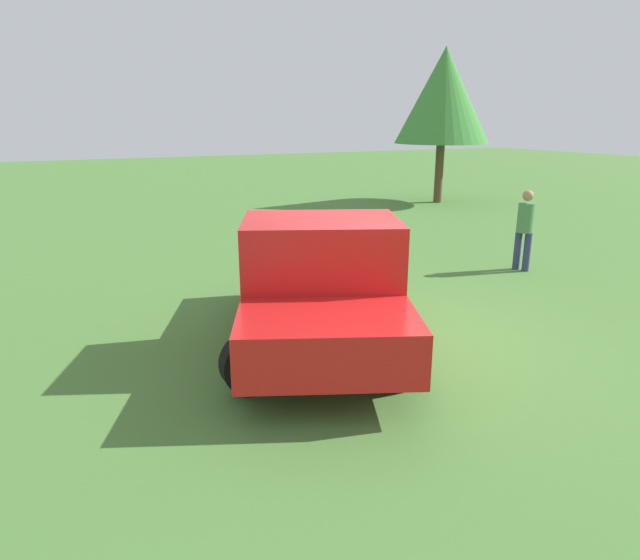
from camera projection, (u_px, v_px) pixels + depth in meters
name	position (u px, v px, depth m)	size (l,w,h in m)	color
ground_plane	(391.00, 341.00, 7.68)	(80.00, 80.00, 0.00)	#477533
pickup_truck	(320.00, 282.00, 7.28)	(3.57, 4.89, 1.78)	black
person_bystander	(525.00, 226.00, 11.01)	(0.42, 0.42, 1.64)	navy
tree_back_right	(444.00, 96.00, 19.35)	(3.36, 3.36, 5.42)	brown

